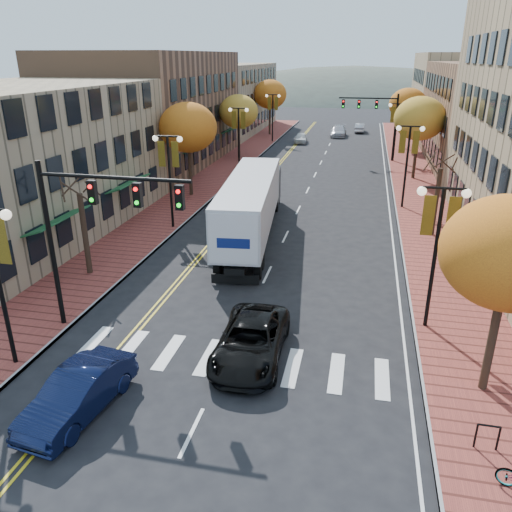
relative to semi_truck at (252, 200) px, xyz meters
The scene contains 30 objects.
ground 16.02m from the semi_truck, 82.52° to the right, with size 200.00×200.00×0.00m, color black.
sidewalk_left 18.30m from the semi_truck, 112.46° to the left, with size 4.00×85.00×0.15m, color brown.
sidewalk_right 20.23m from the semi_truck, 56.61° to the left, with size 4.00×85.00×0.15m, color brown.
building_left_near 15.34m from the semi_truck, 169.70° to the right, with size 12.00×22.00×9.00m, color #9E8966.
building_left_mid 25.39m from the semi_truck, 126.37° to the left, with size 12.00×24.00×11.00m, color brown.
building_left_far 47.75m from the semi_truck, 108.26° to the left, with size 12.00×26.00×9.50m, color #9E8966.
building_right_mid 33.48m from the semi_truck, 51.96° to the left, with size 15.00×24.00×10.00m, color brown.
building_right_far 52.58m from the semi_truck, 66.93° to the left, with size 15.00×20.00×11.00m, color #9E8966.
tree_left_a 10.38m from the semi_truck, 131.96° to the right, with size 0.28×0.28×4.20m.
tree_left_b 11.25m from the semi_truck, 129.94° to the left, with size 4.48×4.48×7.21m.
tree_left_c 25.40m from the semi_truck, 105.94° to the left, with size 4.16×4.16×6.69m.
tree_left_d 42.98m from the semi_truck, 99.32° to the left, with size 4.61×4.61×7.42m.
tree_right_a 17.83m from the semi_truck, 51.11° to the right, with size 4.16×4.16×6.69m.
tree_right_b 11.30m from the semi_truck, 11.67° to the left, with size 0.28×0.28×4.20m.
tree_right_c 21.60m from the semi_truck, 58.82° to the left, with size 4.48×4.48×7.21m.
tree_right_d 36.15m from the semi_truck, 72.12° to the left, with size 4.35×4.35×7.00m.
lamp_left_b 5.79m from the semi_truck, behind, with size 1.96×0.36×6.05m.
lamp_left_c 19.18m from the semi_truck, 106.56° to the left, with size 1.96×0.36×6.05m.
lamp_left_d 36.74m from the semi_truck, 98.52° to the left, with size 1.96×0.36×6.05m.
lamp_right_a 13.77m from the semi_truck, 45.45° to the right, with size 1.96×0.36×6.05m.
lamp_right_b 12.81m from the semi_truck, 40.90° to the left, with size 1.96×0.36×6.05m.
lamp_right_c 28.04m from the semi_truck, 70.01° to the left, with size 1.96×0.36×6.05m.
traffic_mast_near 13.42m from the semi_truck, 105.03° to the right, with size 6.10×0.35×7.00m.
traffic_mast_far 27.47m from the semi_truck, 73.99° to the left, with size 6.10×0.34×7.00m.
semi_truck is the anchor object (origin of this frame).
navy_sedan 17.74m from the semi_truck, 95.55° to the right, with size 1.56×4.46×1.47m, color black.
black_suv 13.81m from the semi_truck, 77.67° to the right, with size 2.41×5.23×1.45m, color black.
car_far_white 36.75m from the semi_truck, 92.68° to the left, with size 1.50×3.73×1.27m, color silver.
car_far_silver 43.51m from the semi_truck, 86.40° to the left, with size 2.03×4.99×1.45m, color #ABA9B1.
car_far_oncoming 48.45m from the semi_truck, 83.39° to the left, with size 1.36×3.91×1.29m, color #BAB9C1.
Camera 1 is at (4.45, -13.34, 10.62)m, focal length 35.00 mm.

